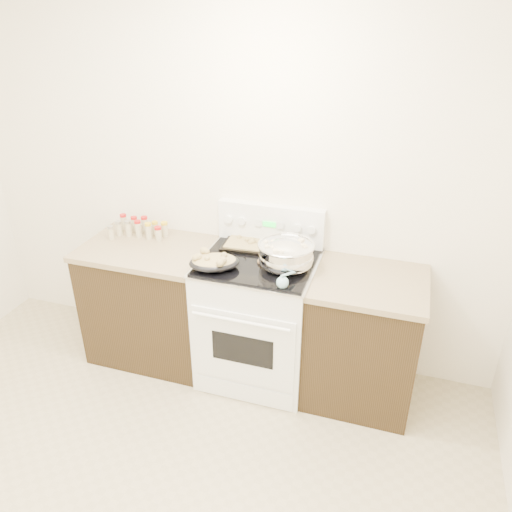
% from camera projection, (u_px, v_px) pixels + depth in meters
% --- Properties ---
extents(room_shell, '(4.10, 3.60, 2.75)m').
position_uv_depth(room_shell, '(55.00, 237.00, 1.85)').
color(room_shell, white).
rests_on(room_shell, ground).
extents(counter_left, '(0.93, 0.67, 0.92)m').
position_uv_depth(counter_left, '(154.00, 300.00, 3.76)').
color(counter_left, black).
rests_on(counter_left, ground).
extents(counter_right, '(0.73, 0.67, 0.92)m').
position_uv_depth(counter_right, '(362.00, 338.00, 3.34)').
color(counter_right, black).
rests_on(counter_right, ground).
extents(kitchen_range, '(0.78, 0.73, 1.22)m').
position_uv_depth(kitchen_range, '(258.00, 317.00, 3.52)').
color(kitchen_range, white).
rests_on(kitchen_range, ground).
extents(mixing_bowl, '(0.41, 0.41, 0.21)m').
position_uv_depth(mixing_bowl, '(286.00, 255.00, 3.19)').
color(mixing_bowl, silver).
rests_on(mixing_bowl, kitchen_range).
extents(roasting_pan, '(0.39, 0.34, 0.11)m').
position_uv_depth(roasting_pan, '(214.00, 262.00, 3.19)').
color(roasting_pan, black).
rests_on(roasting_pan, kitchen_range).
extents(baking_sheet, '(0.46, 0.34, 0.06)m').
position_uv_depth(baking_sheet, '(256.00, 243.00, 3.50)').
color(baking_sheet, black).
rests_on(baking_sheet, kitchen_range).
extents(wooden_spoon, '(0.17, 0.20, 0.04)m').
position_uv_depth(wooden_spoon, '(265.00, 260.00, 3.29)').
color(wooden_spoon, '#A67B4C').
rests_on(wooden_spoon, kitchen_range).
extents(blue_ladle, '(0.14, 0.25, 0.09)m').
position_uv_depth(blue_ladle, '(284.00, 281.00, 3.00)').
color(blue_ladle, '#83B5C3').
rests_on(blue_ladle, kitchen_range).
extents(spice_jars, '(0.40, 0.23, 0.13)m').
position_uv_depth(spice_jars, '(139.00, 228.00, 3.69)').
color(spice_jars, '#BFB28C').
rests_on(spice_jars, counter_left).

